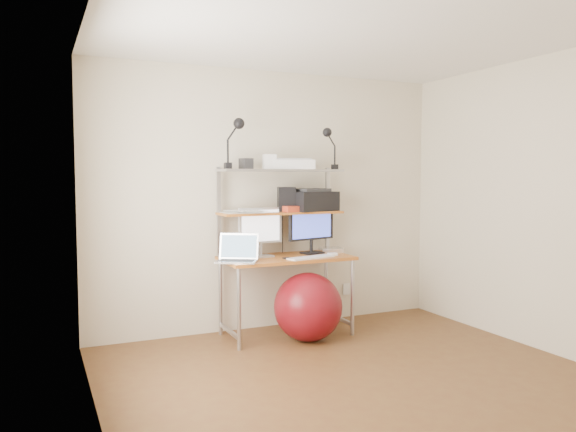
% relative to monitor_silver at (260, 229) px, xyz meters
% --- Properties ---
extents(room, '(3.60, 3.60, 3.60)m').
position_rel_monitor_silver_xyz_m(room, '(0.22, -1.53, 0.25)').
color(room, brown).
rests_on(room, ground).
extents(computer_desk, '(1.20, 0.60, 1.57)m').
position_rel_monitor_silver_xyz_m(computer_desk, '(0.22, -0.03, -0.05)').
color(computer_desk, '#C47126').
rests_on(computer_desk, ground).
extents(desktop, '(1.20, 0.60, 0.00)m').
position_rel_monitor_silver_xyz_m(desktop, '(0.22, -0.09, -0.26)').
color(desktop, '#C47126').
rests_on(desktop, computer_desk).
extents(mid_shelf, '(1.18, 0.34, 0.00)m').
position_rel_monitor_silver_xyz_m(mid_shelf, '(0.22, 0.04, 0.15)').
color(mid_shelf, '#C47126').
rests_on(mid_shelf, computer_desk).
extents(top_shelf, '(1.18, 0.34, 0.00)m').
position_rel_monitor_silver_xyz_m(top_shelf, '(0.22, 0.04, 0.55)').
color(top_shelf, '#AFAEB3').
rests_on(top_shelf, computer_desk).
extents(floor, '(3.60, 3.60, 0.00)m').
position_rel_monitor_silver_xyz_m(floor, '(0.22, -1.53, -1.00)').
color(floor, brown).
rests_on(floor, ground).
extents(wall_outlet, '(0.08, 0.01, 0.12)m').
position_rel_monitor_silver_xyz_m(wall_outlet, '(1.07, 0.25, -0.70)').
color(wall_outlet, white).
rests_on(wall_outlet, room).
extents(monitor_silver, '(0.44, 0.18, 0.49)m').
position_rel_monitor_silver_xyz_m(monitor_silver, '(0.00, 0.00, 0.00)').
color(monitor_silver, '#B3B3B8').
rests_on(monitor_silver, desktop).
extents(monitor_black, '(0.53, 0.19, 0.53)m').
position_rel_monitor_silver_xyz_m(monitor_black, '(0.53, 0.01, 0.01)').
color(monitor_black, black).
rests_on(monitor_black, desktop).
extents(laptop, '(0.44, 0.41, 0.30)m').
position_rel_monitor_silver_xyz_m(laptop, '(-0.29, -0.19, -0.21)').
color(laptop, silver).
rests_on(laptop, desktop).
extents(keyboard, '(0.48, 0.24, 0.01)m').
position_rel_monitor_silver_xyz_m(keyboard, '(0.38, -0.28, -0.25)').
color(keyboard, white).
rests_on(keyboard, desktop).
extents(mouse, '(0.09, 0.06, 0.02)m').
position_rel_monitor_silver_xyz_m(mouse, '(0.65, -0.21, -0.25)').
color(mouse, white).
rests_on(mouse, desktop).
extents(mac_mini, '(0.26, 0.26, 0.04)m').
position_rel_monitor_silver_xyz_m(mac_mini, '(0.76, 0.03, -0.24)').
color(mac_mini, silver).
rests_on(mac_mini, desktop).
extents(phone, '(0.08, 0.13, 0.01)m').
position_rel_monitor_silver_xyz_m(phone, '(0.18, -0.25, -0.26)').
color(phone, black).
rests_on(phone, desktop).
extents(printer, '(0.51, 0.41, 0.22)m').
position_rel_monitor_silver_xyz_m(printer, '(0.55, 0.04, 0.25)').
color(printer, black).
rests_on(printer, mid_shelf).
extents(nas_cube, '(0.20, 0.20, 0.23)m').
position_rel_monitor_silver_xyz_m(nas_cube, '(0.28, 0.05, 0.27)').
color(nas_cube, black).
rests_on(nas_cube, mid_shelf).
extents(red_box, '(0.22, 0.16, 0.06)m').
position_rel_monitor_silver_xyz_m(red_box, '(0.32, -0.04, 0.18)').
color(red_box, '#BE381E').
rests_on(red_box, mid_shelf).
extents(scanner, '(0.45, 0.36, 0.10)m').
position_rel_monitor_silver_xyz_m(scanner, '(0.34, 0.02, 0.60)').
color(scanner, white).
rests_on(scanner, top_shelf).
extents(box_white, '(0.13, 0.12, 0.14)m').
position_rel_monitor_silver_xyz_m(box_white, '(0.10, 0.01, 0.62)').
color(box_white, white).
rests_on(box_white, top_shelf).
extents(box_grey, '(0.12, 0.12, 0.10)m').
position_rel_monitor_silver_xyz_m(box_grey, '(-0.11, 0.08, 0.60)').
color(box_grey, '#2E2E31').
rests_on(box_grey, top_shelf).
extents(clip_lamp_left, '(0.18, 0.10, 0.45)m').
position_rel_monitor_silver_xyz_m(clip_lamp_left, '(-0.24, -0.03, 0.88)').
color(clip_lamp_left, black).
rests_on(clip_lamp_left, top_shelf).
extents(clip_lamp_right, '(0.16, 0.09, 0.40)m').
position_rel_monitor_silver_xyz_m(clip_lamp_right, '(0.69, -0.04, 0.84)').
color(clip_lamp_right, black).
rests_on(clip_lamp_right, top_shelf).
extents(exercise_ball, '(0.62, 0.62, 0.62)m').
position_rel_monitor_silver_xyz_m(exercise_ball, '(0.32, -0.35, -0.69)').
color(exercise_ball, maroon).
rests_on(exercise_ball, floor).
extents(paper_stack, '(0.39, 0.39, 0.02)m').
position_rel_monitor_silver_xyz_m(paper_stack, '(-0.15, 0.03, 0.16)').
color(paper_stack, white).
rests_on(paper_stack, mid_shelf).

